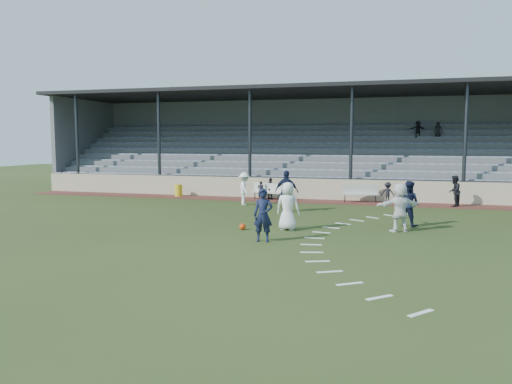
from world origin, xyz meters
TOP-DOWN VIEW (x-y plane):
  - ground at (0.00, 0.00)m, footprint 90.00×90.00m
  - cinder_track at (0.00, 10.50)m, footprint 34.00×2.00m
  - retaining_wall at (0.00, 11.55)m, footprint 34.00×0.18m
  - bench_left at (-1.61, 10.53)m, footprint 2.01×1.14m
  - bench_right at (3.64, 10.80)m, footprint 2.03×1.02m
  - trash_bin at (-7.27, 10.72)m, footprint 0.45×0.45m
  - football at (-0.07, 0.89)m, footprint 0.25×0.25m
  - player_white_lead at (1.60, 1.32)m, footprint 0.93×0.63m
  - player_navy_lead at (1.27, -1.06)m, footprint 0.69×0.48m
  - player_navy_mid at (6.03, 3.52)m, footprint 1.10×1.02m
  - player_white_wing at (-2.18, 7.92)m, footprint 1.12×1.30m
  - player_navy_wing at (0.49, 6.13)m, footprint 1.20×0.61m
  - player_white_back at (5.70, 2.16)m, footprint 1.78×1.23m
  - official at (8.42, 10.25)m, footprint 0.87×0.96m
  - sub_left_near at (-1.97, 10.43)m, footprint 0.42×0.31m
  - sub_left_far at (-1.45, 10.66)m, footprint 0.79×0.56m
  - sub_right at (5.10, 10.66)m, footprint 0.79×0.51m
  - grandstand at (0.00, 16.26)m, footprint 34.60×9.00m
  - penalty_arc at (4.12, 0.00)m, footprint 3.89×14.63m

SIDE VIEW (x-z plane):
  - ground at x=0.00m, z-range 0.00..0.00m
  - penalty_arc at x=4.12m, z-range 0.00..0.01m
  - cinder_track at x=0.00m, z-range 0.00..0.02m
  - football at x=-0.07m, z-range 0.00..0.25m
  - trash_bin at x=-7.27m, z-range 0.02..0.74m
  - sub_left_near at x=-1.97m, z-range 0.02..1.08m
  - bench_left at x=-1.61m, z-range 0.11..1.06m
  - bench_right at x=3.64m, z-range 0.11..1.06m
  - sub_right at x=5.10m, z-range 0.02..1.17m
  - retaining_wall at x=0.00m, z-range 0.00..1.20m
  - sub_left_far at x=-1.45m, z-range 0.02..1.27m
  - official at x=8.42m, z-range 0.02..1.62m
  - player_white_wing at x=-2.18m, z-range 0.00..1.74m
  - player_navy_lead at x=1.27m, z-range 0.00..1.81m
  - player_navy_mid at x=6.03m, z-range 0.00..1.81m
  - player_white_lead at x=1.60m, z-range 0.00..1.84m
  - player_white_back at x=5.70m, z-range 0.00..1.85m
  - player_navy_wing at x=0.49m, z-range 0.00..1.98m
  - grandstand at x=0.00m, z-range -1.10..5.51m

